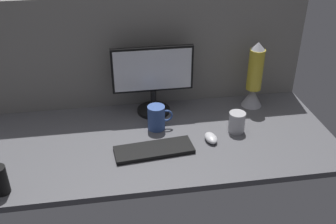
{
  "coord_description": "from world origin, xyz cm",
  "views": [
    {
      "loc": [
        -17.57,
        -161.59,
        109.24
      ],
      "look_at": [
        1.57,
        0.0,
        14.0
      ],
      "focal_mm": 41.84,
      "sensor_mm": 36.0,
      "label": 1
    }
  ],
  "objects": [
    {
      "name": "monitor",
      "position": [
        3.93,
        25.12,
        20.87
      ],
      "size": [
        43.17,
        18.0,
        37.45
      ],
      "color": "black",
      "rests_on": "ground_plane"
    },
    {
      "name": "mug_steel",
      "position": [
        42.97,
        -1.59,
        5.3
      ],
      "size": [
        8.35,
        8.35,
        10.6
      ],
      "color": "#B2B2B7",
      "rests_on": "ground_plane"
    },
    {
      "name": "mug_black_travel",
      "position": [
        -65.31,
        -30.81,
        6.28
      ],
      "size": [
        6.53,
        6.53,
        12.55
      ],
      "color": "black",
      "rests_on": "ground_plane"
    },
    {
      "name": "mug_ceramic_blue",
      "position": [
        3.43,
        7.32,
        6.43
      ],
      "size": [
        13.0,
        8.88,
        12.81
      ],
      "color": "#38569E",
      "rests_on": "ground_plane"
    },
    {
      "name": "lava_lamp",
      "position": [
        59.82,
        23.13,
        15.8
      ],
      "size": [
        11.51,
        11.51,
        37.67
      ],
      "color": "#A5A5AD",
      "rests_on": "ground_plane"
    },
    {
      "name": "keyboard",
      "position": [
        -0.6,
        -12.72,
        1.0
      ],
      "size": [
        38.1,
        16.57,
        2.0
      ],
      "primitive_type": "cube",
      "rotation": [
        0.0,
        0.0,
        0.1
      ],
      "color": "black",
      "rests_on": "ground_plane"
    },
    {
      "name": "cubicle_wall_back",
      "position": [
        0.0,
        37.5,
        30.53
      ],
      "size": [
        180.0,
        5.0,
        61.05
      ],
      "color": "gray",
      "rests_on": "ground_plane"
    },
    {
      "name": "ground_plane",
      "position": [
        0.0,
        0.0,
        -1.5
      ],
      "size": [
        180.0,
        80.0,
        3.0
      ],
      "primitive_type": "cube",
      "color": "#515156"
    },
    {
      "name": "mouse",
      "position": [
        28.07,
        -8.25,
        1.7
      ],
      "size": [
        6.54,
        10.12,
        3.4
      ],
      "primitive_type": "ellipsoid",
      "rotation": [
        0.0,
        0.0,
        0.1
      ],
      "color": "silver",
      "rests_on": "ground_plane"
    }
  ]
}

